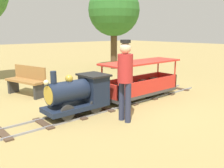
# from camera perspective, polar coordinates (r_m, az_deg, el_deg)

# --- Properties ---
(ground_plane) EXTENTS (60.00, 60.00, 0.00)m
(ground_plane) POSITION_cam_1_polar(r_m,az_deg,el_deg) (6.16, 2.32, -4.58)
(ground_plane) COLOR #A38C51
(track) EXTENTS (0.70, 6.05, 0.04)m
(track) POSITION_cam_1_polar(r_m,az_deg,el_deg) (6.01, 0.81, -4.82)
(track) COLOR gray
(track) RESTS_ON ground_plane
(locomotive) EXTENTS (0.66, 1.45, 0.98)m
(locomotive) POSITION_cam_1_polar(r_m,az_deg,el_deg) (5.28, -7.62, -2.10)
(locomotive) COLOR #192338
(locomotive) RESTS_ON ground_plane
(passenger_car) EXTENTS (0.76, 2.35, 0.97)m
(passenger_car) POSITION_cam_1_polar(r_m,az_deg,el_deg) (6.53, 6.72, 0.14)
(passenger_car) COLOR #3F3F3F
(passenger_car) RESTS_ON ground_plane
(conductor_person) EXTENTS (0.30, 0.30, 1.62)m
(conductor_person) POSITION_cam_1_polar(r_m,az_deg,el_deg) (4.77, 3.06, 2.25)
(conductor_person) COLOR #282D47
(conductor_person) RESTS_ON ground_plane
(park_bench) EXTENTS (1.36, 0.72, 0.82)m
(park_bench) POSITION_cam_1_polar(r_m,az_deg,el_deg) (7.28, -19.23, 0.73)
(park_bench) COLOR olive
(park_bench) RESTS_ON ground_plane
(oak_tree_far) EXTENTS (2.37, 2.37, 3.90)m
(oak_tree_far) POSITION_cam_1_polar(r_m,az_deg,el_deg) (11.80, 0.44, 16.68)
(oak_tree_far) COLOR #4C3823
(oak_tree_far) RESTS_ON ground_plane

